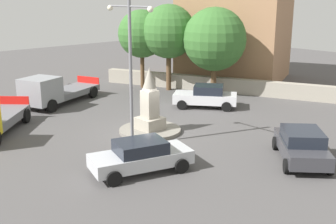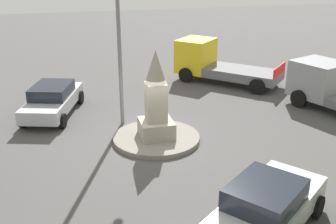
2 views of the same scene
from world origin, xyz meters
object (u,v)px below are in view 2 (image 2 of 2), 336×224
(streetlamp, at_px, (118,19))
(car_white_parked_right, at_px, (267,207))
(car_silver_far_side, at_px, (53,99))
(monument, at_px, (156,102))
(truck_yellow_waiting, at_px, (214,63))

(streetlamp, bearing_deg, car_white_parked_right, 107.02)
(car_silver_far_side, bearing_deg, monument, 135.45)
(car_white_parked_right, height_order, truck_yellow_waiting, truck_yellow_waiting)
(streetlamp, height_order, car_silver_far_side, streetlamp)
(car_silver_far_side, xyz_separation_m, car_white_parked_right, (-5.44, 10.11, 0.04))
(car_silver_far_side, relative_size, car_white_parked_right, 1.06)
(truck_yellow_waiting, bearing_deg, car_white_parked_right, 75.22)
(streetlamp, bearing_deg, car_silver_far_side, -32.00)
(streetlamp, distance_m, car_silver_far_side, 5.06)
(car_silver_far_side, bearing_deg, car_white_parked_right, 118.27)
(monument, xyz_separation_m, truck_yellow_waiting, (-5.02, -7.08, -0.56))
(car_silver_far_side, height_order, truck_yellow_waiting, truck_yellow_waiting)
(car_white_parked_right, distance_m, truck_yellow_waiting, 13.78)
(monument, height_order, streetlamp, streetlamp)
(monument, distance_m, car_white_parked_right, 6.47)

